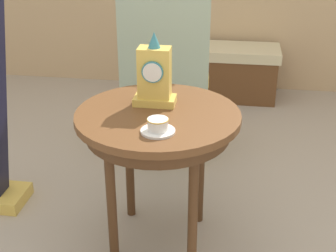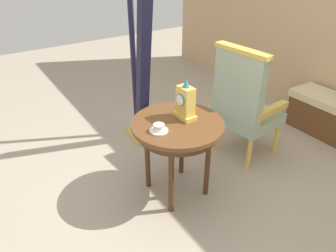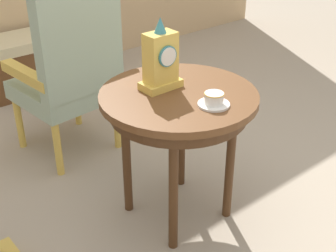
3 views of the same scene
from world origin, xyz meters
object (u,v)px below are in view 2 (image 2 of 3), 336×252
(harp, at_px, (140,77))
(teacup_left, at_px, (159,128))
(mantel_clock, at_px, (185,103))
(window_bench, at_px, (333,117))
(side_table, at_px, (177,131))
(armchair, at_px, (244,103))

(harp, bearing_deg, teacup_left, -21.67)
(mantel_clock, height_order, window_bench, mantel_clock)
(side_table, bearing_deg, window_bench, 84.23)
(armchair, xyz_separation_m, harp, (-0.82, -0.66, 0.14))
(side_table, height_order, mantel_clock, mantel_clock)
(teacup_left, bearing_deg, mantel_clock, 102.27)
(side_table, height_order, teacup_left, teacup_left)
(window_bench, bearing_deg, harp, -121.84)
(armchair, relative_size, harp, 0.63)
(teacup_left, height_order, window_bench, teacup_left)
(side_table, relative_size, harp, 0.41)
(window_bench, bearing_deg, teacup_left, -94.39)
(teacup_left, xyz_separation_m, window_bench, (0.17, 2.17, -0.50))
(armchair, relative_size, window_bench, 1.18)
(side_table, xyz_separation_m, teacup_left, (0.03, -0.19, 0.11))
(harp, bearing_deg, armchair, 38.90)
(window_bench, bearing_deg, mantel_clock, -96.94)
(teacup_left, distance_m, harp, 1.02)
(side_table, distance_m, teacup_left, 0.22)
(side_table, bearing_deg, teacup_left, -80.39)
(side_table, distance_m, harp, 0.94)
(side_table, xyz_separation_m, harp, (-0.92, 0.18, 0.12))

